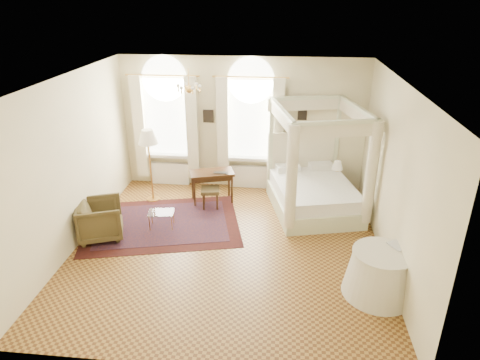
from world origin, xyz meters
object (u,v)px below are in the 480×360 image
object	(u,v)px
canopy_bed	(314,188)
side_table	(380,273)
nightstand	(332,184)
writing_desk	(212,176)
floor_lamp	(148,141)
coffee_table	(161,214)
armchair	(100,220)
stool	(210,192)

from	to	relation	value
canopy_bed	side_table	world-z (taller)	canopy_bed
nightstand	writing_desk	distance (m)	3.03
writing_desk	floor_lamp	bearing A→B (deg)	-176.75
writing_desk	floor_lamp	world-z (taller)	floor_lamp
canopy_bed	coffee_table	world-z (taller)	canopy_bed
writing_desk	coffee_table	xyz separation A→B (m)	(-0.88, -1.37, -0.32)
armchair	floor_lamp	xyz separation A→B (m)	(0.55, 1.79, 1.12)
canopy_bed	side_table	xyz separation A→B (m)	(0.93, -2.92, -0.16)
writing_desk	coffee_table	distance (m)	1.66
writing_desk	canopy_bed	bearing A→B (deg)	-5.31
canopy_bed	floor_lamp	bearing A→B (deg)	177.91
nightstand	coffee_table	bearing A→B (deg)	-151.55
canopy_bed	floor_lamp	distance (m)	3.98
canopy_bed	armchair	xyz separation A→B (m)	(-4.41, -1.65, -0.16)
nightstand	armchair	bearing A→B (deg)	-152.57
nightstand	side_table	world-z (taller)	side_table
stool	armchair	world-z (taller)	armchair
canopy_bed	side_table	bearing A→B (deg)	-72.29
stool	armchair	bearing A→B (deg)	-142.65
canopy_bed	floor_lamp	xyz separation A→B (m)	(-3.86, 0.14, 0.96)
nightstand	writing_desk	world-z (taller)	writing_desk
coffee_table	side_table	world-z (taller)	side_table
canopy_bed	writing_desk	world-z (taller)	canopy_bed
nightstand	coffee_table	xyz separation A→B (m)	(-3.80, -2.06, 0.07)
armchair	coffee_table	world-z (taller)	armchair
nightstand	floor_lamp	xyz separation A→B (m)	(-4.38, -0.77, 1.25)
writing_desk	floor_lamp	size ratio (longest dim) A/B	0.64
stool	floor_lamp	world-z (taller)	floor_lamp
armchair	coffee_table	xyz separation A→B (m)	(1.13, 0.50, -0.07)
nightstand	armchair	world-z (taller)	armchair
canopy_bed	stool	bearing A→B (deg)	-177.44
writing_desk	stool	distance (m)	0.42
armchair	coffee_table	bearing A→B (deg)	-87.33
writing_desk	armchair	xyz separation A→B (m)	(-2.01, -1.87, -0.25)
side_table	writing_desk	bearing A→B (deg)	136.73
nightstand	canopy_bed	bearing A→B (deg)	-119.61
side_table	canopy_bed	bearing A→B (deg)	107.71
nightstand	writing_desk	size ratio (longest dim) A/B	0.47
writing_desk	armchair	size ratio (longest dim) A/B	1.29
nightstand	stool	distance (m)	3.08
canopy_bed	nightstand	xyz separation A→B (m)	(0.52, 0.91, -0.29)
armchair	floor_lamp	bearing A→B (deg)	-38.36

